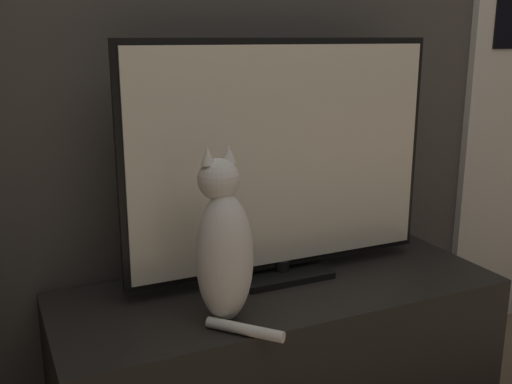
% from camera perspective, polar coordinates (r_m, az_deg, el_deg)
% --- Properties ---
extents(tv_stand, '(1.30, 0.49, 0.45)m').
position_cam_1_polar(tv_stand, '(1.86, 2.27, -15.31)').
color(tv_stand, black).
rests_on(tv_stand, ground_plane).
extents(tv, '(0.96, 0.17, 0.70)m').
position_cam_1_polar(tv, '(1.73, 2.54, 2.86)').
color(tv, black).
rests_on(tv, tv_stand).
extents(cat, '(0.17, 0.27, 0.45)m').
position_cam_1_polar(cat, '(1.50, -3.12, -5.33)').
color(cat, silver).
rests_on(cat, tv_stand).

